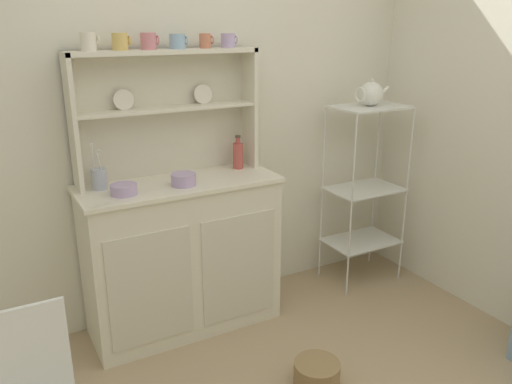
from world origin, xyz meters
The scene contains 16 objects.
wall_back centered at (0.00, 1.62, 1.25)m, with size 3.84×0.05×2.50m, color silver.
hutch_cabinet centered at (-0.10, 1.37, 0.46)m, with size 1.11×0.45×0.90m.
hutch_shelf_unit centered at (-0.10, 1.53, 1.31)m, with size 1.04×0.18×0.70m.
bakers_rack centered at (1.21, 1.33, 0.74)m, with size 0.49×0.33×1.23m.
floor_basket centered at (0.27, 0.52, 0.07)m, with size 0.23×0.23×0.13m, color #93754C.
cup_cream_0 centered at (-0.49, 1.49, 1.65)m, with size 0.09×0.08×0.09m.
cup_gold_1 centered at (-0.33, 1.49, 1.65)m, with size 0.09×0.08×0.09m.
cup_rose_2 centered at (-0.18, 1.49, 1.65)m, with size 0.10×0.08×0.09m.
cup_sky_3 centered at (-0.02, 1.49, 1.64)m, with size 0.10×0.08×0.08m.
cup_terracotta_4 centered at (0.14, 1.49, 1.64)m, with size 0.08×0.06×0.08m.
cup_lilac_5 centered at (0.28, 1.49, 1.64)m, with size 0.09×0.08×0.08m.
bowl_mixing_large centered at (-0.42, 1.29, 0.93)m, with size 0.14×0.14×0.05m, color #B79ECC.
bowl_floral_medium centered at (-0.10, 1.29, 0.93)m, with size 0.14×0.14×0.06m, color #B79ECC.
jam_bottle centered at (0.31, 1.45, 0.99)m, with size 0.06×0.06×0.20m.
utensil_jar centered at (-0.51, 1.45, 0.96)m, with size 0.08×0.08×0.25m.
porcelain_teapot centered at (1.21, 1.33, 1.30)m, with size 0.24×0.15×0.18m.
Camera 1 is at (-1.04, -1.22, 1.74)m, focal length 36.14 mm.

